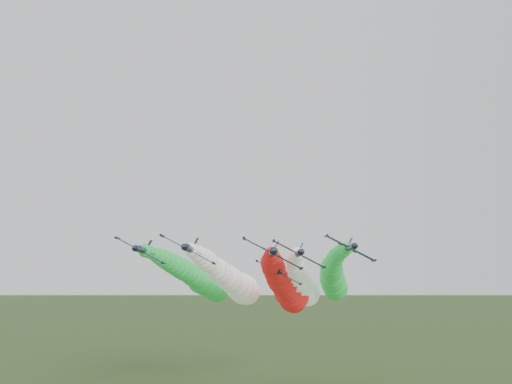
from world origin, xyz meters
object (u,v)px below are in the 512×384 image
(jet_inner_right, at_px, (301,283))
(jet_outer_left, at_px, (200,280))
(jet_outer_right, at_px, (333,278))
(jet_lead, at_px, (286,286))
(jet_trail, at_px, (288,293))
(jet_inner_left, at_px, (234,282))

(jet_inner_right, relative_size, jet_outer_left, 1.00)
(jet_inner_right, height_order, jet_outer_right, jet_outer_right)
(jet_lead, height_order, jet_outer_right, jet_outer_right)
(jet_trail, bearing_deg, jet_lead, -94.39)
(jet_lead, relative_size, jet_inner_right, 1.01)
(jet_inner_right, xyz_separation_m, jet_outer_right, (10.13, 6.49, 1.29))
(jet_inner_right, relative_size, jet_trail, 1.00)
(jet_outer_right, distance_m, jet_trail, 16.15)
(jet_trail, bearing_deg, jet_outer_left, -158.92)
(jet_outer_right, bearing_deg, jet_lead, -134.21)
(jet_lead, bearing_deg, jet_trail, 85.61)
(jet_inner_left, bearing_deg, jet_outer_left, 143.09)
(jet_outer_left, relative_size, jet_trail, 1.00)
(jet_lead, relative_size, jet_outer_right, 1.01)
(jet_outer_right, xyz_separation_m, jet_trail, (-12.86, 8.67, -4.51))
(jet_lead, distance_m, jet_trail, 23.97)
(jet_inner_left, xyz_separation_m, jet_outer_left, (-10.37, 7.79, 0.65))
(jet_inner_right, relative_size, jet_outer_right, 1.00)
(jet_inner_right, bearing_deg, jet_lead, -117.87)
(jet_inner_right, height_order, jet_trail, jet_inner_right)
(jet_lead, xyz_separation_m, jet_trail, (1.82, 23.77, -2.53))
(jet_outer_left, height_order, jet_outer_right, jet_outer_right)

